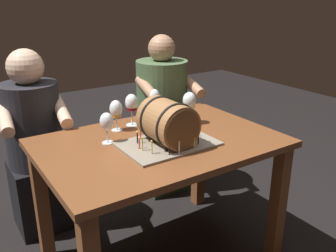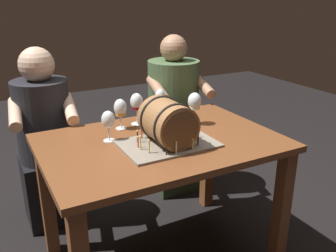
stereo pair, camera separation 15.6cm
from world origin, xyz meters
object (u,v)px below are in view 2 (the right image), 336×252
object	(u,v)px
dining_table	(161,161)
person_seated_right	(173,119)
wine_glass_rose	(160,100)
wine_glass_white	(195,102)
wine_glass_empty	(108,120)
wine_glass_amber	(120,109)
wine_glass_red	(137,103)
barrel_cake	(168,125)
person_seated_left	(46,145)

from	to	relation	value
dining_table	person_seated_right	xyz separation A→B (m)	(0.46, 0.70, -0.05)
dining_table	wine_glass_rose	xyz separation A→B (m)	(0.13, 0.25, 0.26)
wine_glass_white	wine_glass_rose	distance (m)	0.20
wine_glass_empty	person_seated_right	xyz separation A→B (m)	(0.70, 0.59, -0.28)
dining_table	wine_glass_empty	bearing A→B (deg)	155.20
dining_table	wine_glass_amber	bearing A→B (deg)	115.74
wine_glass_white	wine_glass_red	size ratio (longest dim) A/B	1.01
wine_glass_white	wine_glass_empty	xyz separation A→B (m)	(-0.52, -0.01, -0.02)
barrel_cake	wine_glass_red	size ratio (longest dim) A/B	2.53
dining_table	wine_glass_rose	world-z (taller)	wine_glass_rose
wine_glass_amber	person_seated_left	bearing A→B (deg)	127.46
wine_glass_empty	person_seated_left	world-z (taller)	person_seated_left
wine_glass_amber	wine_glass_white	bearing A→B (deg)	-17.64
dining_table	wine_glass_white	world-z (taller)	wine_glass_white
person_seated_right	wine_glass_rose	bearing A→B (deg)	-126.98
wine_glass_rose	person_seated_right	size ratio (longest dim) A/B	0.17
person_seated_left	wine_glass_rose	bearing A→B (deg)	-37.26
wine_glass_white	person_seated_left	bearing A→B (deg)	142.28
barrel_cake	wine_glass_amber	bearing A→B (deg)	110.49
wine_glass_white	wine_glass_rose	xyz separation A→B (m)	(-0.15, 0.13, 0.00)
wine_glass_empty	wine_glass_rose	bearing A→B (deg)	20.89
wine_glass_white	wine_glass_red	xyz separation A→B (m)	(-0.29, 0.15, -0.00)
wine_glass_white	person_seated_left	size ratio (longest dim) A/B	0.16
dining_table	person_seated_right	bearing A→B (deg)	56.47
wine_glass_amber	person_seated_left	xyz separation A→B (m)	(-0.34, 0.45, -0.32)
barrel_cake	wine_glass_rose	world-z (taller)	barrel_cake
wine_glass_amber	wine_glass_red	distance (m)	0.11
wine_glass_red	wine_glass_rose	bearing A→B (deg)	-10.93
wine_glass_white	wine_glass_amber	size ratio (longest dim) A/B	1.09
wine_glass_white	wine_glass_amber	xyz separation A→B (m)	(-0.40, 0.13, -0.01)
wine_glass_red	person_seated_left	world-z (taller)	person_seated_left
wine_glass_amber	person_seated_right	bearing A→B (deg)	37.51
barrel_cake	wine_glass_rose	bearing A→B (deg)	69.16
wine_glass_red	wine_glass_empty	bearing A→B (deg)	-144.03
barrel_cake	wine_glass_amber	xyz separation A→B (m)	(-0.12, 0.33, 0.01)
barrel_cake	person_seated_left	bearing A→B (deg)	120.99
wine_glass_rose	wine_glass_red	world-z (taller)	wine_glass_rose
wine_glass_empty	person_seated_left	xyz separation A→B (m)	(-0.22, 0.59, -0.31)
person_seated_left	person_seated_right	distance (m)	0.93
person_seated_right	wine_glass_red	bearing A→B (deg)	-138.34
dining_table	barrel_cake	bearing A→B (deg)	-89.10
barrel_cake	wine_glass_white	bearing A→B (deg)	35.60
barrel_cake	wine_glass_empty	bearing A→B (deg)	142.23
dining_table	wine_glass_amber	size ratio (longest dim) A/B	7.05
wine_glass_red	wine_glass_amber	bearing A→B (deg)	-166.63
wine_glass_empty	wine_glass_red	bearing A→B (deg)	35.97
dining_table	wine_glass_red	bearing A→B (deg)	92.37
wine_glass_rose	wine_glass_empty	distance (m)	0.39
person_seated_left	wine_glass_empty	bearing A→B (deg)	-69.13
wine_glass_amber	person_seated_left	distance (m)	0.65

